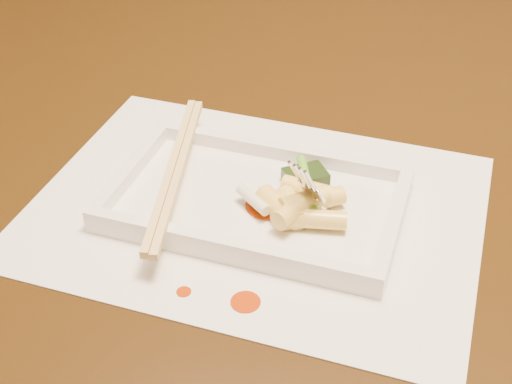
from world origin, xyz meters
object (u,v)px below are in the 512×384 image
(placemat, at_px, (256,208))
(plate_base, at_px, (256,204))
(fork, at_px, (342,135))
(table, at_px, (357,198))
(chopstick_a, at_px, (171,168))

(placemat, distance_m, plate_base, 0.00)
(plate_base, bearing_deg, fork, 14.42)
(plate_base, bearing_deg, table, 70.14)
(placemat, xyz_separation_m, fork, (0.07, 0.02, 0.08))
(placemat, height_order, chopstick_a, chopstick_a)
(table, xyz_separation_m, chopstick_a, (-0.15, -0.18, 0.13))
(table, distance_m, plate_base, 0.22)
(table, xyz_separation_m, plate_base, (-0.06, -0.18, 0.11))
(placemat, bearing_deg, table, 70.14)
(table, bearing_deg, placemat, -109.86)
(table, bearing_deg, fork, -87.88)
(plate_base, bearing_deg, chopstick_a, 180.00)
(placemat, distance_m, chopstick_a, 0.09)
(table, height_order, placemat, placemat)
(chopstick_a, bearing_deg, plate_base, 0.00)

